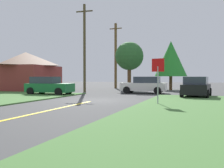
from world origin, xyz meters
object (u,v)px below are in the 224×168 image
(pine_tree_center, at_px, (129,56))
(barn, at_px, (26,71))
(stop_sign, at_px, (158,72))
(parked_car_near_building, at_px, (49,86))
(utility_pole_far, at_px, (116,55))
(utility_pole_mid, at_px, (84,47))
(car_approaching_junction, at_px, (144,85))
(oak_tree_left, at_px, (171,59))
(car_on_crossroad, at_px, (196,87))

(pine_tree_center, bearing_deg, barn, -158.47)
(stop_sign, bearing_deg, pine_tree_center, -55.62)
(parked_car_near_building, xyz_separation_m, utility_pole_far, (1.59, 14.39, 3.76))
(stop_sign, height_order, pine_tree_center, pine_tree_center)
(utility_pole_mid, distance_m, pine_tree_center, 6.82)
(stop_sign, relative_size, utility_pole_mid, 0.29)
(car_approaching_junction, bearing_deg, stop_sign, 104.33)
(pine_tree_center, bearing_deg, oak_tree_left, 17.30)
(car_on_crossroad, bearing_deg, utility_pole_mid, 78.98)
(parked_car_near_building, height_order, car_approaching_junction, same)
(barn, bearing_deg, stop_sign, -32.87)
(car_on_crossroad, bearing_deg, utility_pole_far, 45.11)
(barn, bearing_deg, car_approaching_junction, -4.93)
(utility_pole_mid, bearing_deg, oak_tree_left, 43.28)
(parked_car_near_building, height_order, pine_tree_center, pine_tree_center)
(car_approaching_junction, distance_m, pine_tree_center, 7.37)
(utility_pole_mid, height_order, barn, utility_pole_mid)
(parked_car_near_building, distance_m, car_on_crossroad, 12.65)
(parked_car_near_building, xyz_separation_m, oak_tree_left, (9.35, 12.09, 2.97))
(stop_sign, height_order, barn, barn)
(car_approaching_junction, height_order, utility_pole_mid, utility_pole_mid)
(stop_sign, xyz_separation_m, parked_car_near_building, (-10.61, 5.32, -1.07))
(stop_sign, xyz_separation_m, car_on_crossroad, (1.96, 6.75, -1.07))
(car_approaching_junction, relative_size, car_on_crossroad, 0.98)
(car_on_crossroad, distance_m, barn, 20.14)
(utility_pole_far, distance_m, pine_tree_center, 4.84)
(stop_sign, bearing_deg, utility_pole_mid, -33.50)
(barn, bearing_deg, utility_pole_mid, -9.82)
(parked_car_near_building, height_order, oak_tree_left, oak_tree_left)
(car_on_crossroad, relative_size, utility_pole_far, 0.50)
(stop_sign, bearing_deg, car_approaching_junction, -60.25)
(parked_car_near_building, height_order, utility_pole_mid, utility_pole_mid)
(utility_pole_mid, xyz_separation_m, barn, (-8.37, 1.45, -2.43))
(car_on_crossroad, bearing_deg, pine_tree_center, 45.91)
(parked_car_near_building, relative_size, utility_pole_far, 0.46)
(barn, bearing_deg, car_on_crossroad, -13.30)
(utility_pole_far, height_order, pine_tree_center, utility_pole_far)
(parked_car_near_building, bearing_deg, pine_tree_center, 66.06)
(parked_car_near_building, bearing_deg, car_approaching_junction, 31.29)
(car_on_crossroad, height_order, oak_tree_left, oak_tree_left)
(car_approaching_junction, xyz_separation_m, oak_tree_left, (1.67, 7.31, 2.97))
(car_on_crossroad, relative_size, utility_pole_mid, 0.49)
(utility_pole_mid, bearing_deg, utility_pole_far, 88.88)
(utility_pole_far, bearing_deg, barn, -135.77)
(utility_pole_mid, height_order, utility_pole_far, utility_pole_mid)
(utility_pole_mid, height_order, pine_tree_center, utility_pole_mid)
(car_on_crossroad, xyz_separation_m, utility_pole_far, (-10.98, 12.96, 3.76))
(car_on_crossroad, height_order, pine_tree_center, pine_tree_center)
(oak_tree_left, distance_m, pine_tree_center, 5.02)
(stop_sign, distance_m, utility_pole_mid, 13.83)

